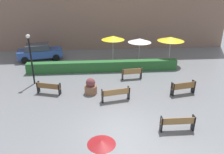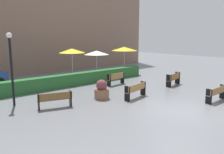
% 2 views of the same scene
% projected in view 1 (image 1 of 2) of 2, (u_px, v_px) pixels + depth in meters
% --- Properties ---
extents(ground_plane, '(60.00, 60.00, 0.00)m').
position_uv_depth(ground_plane, '(119.00, 129.00, 11.72)').
color(ground_plane, slate).
extents(bench_mid_center, '(1.90, 0.68, 0.85)m').
position_uv_depth(bench_mid_center, '(116.00, 94.00, 14.31)').
color(bench_mid_center, '#9E7242').
rests_on(bench_mid_center, ground).
extents(bench_far_left, '(1.71, 0.80, 0.81)m').
position_uv_depth(bench_far_left, '(48.00, 87.00, 15.24)').
color(bench_far_left, brown).
rests_on(bench_far_left, ground).
extents(bench_back_row, '(1.66, 0.51, 0.88)m').
position_uv_depth(bench_back_row, '(132.00, 73.00, 17.63)').
color(bench_back_row, '#9E7242').
rests_on(bench_back_row, ground).
extents(bench_near_right, '(1.79, 0.34, 0.82)m').
position_uv_depth(bench_near_right, '(178.00, 122.00, 11.37)').
color(bench_near_right, '#9E7242').
rests_on(bench_near_right, ground).
extents(bench_far_right, '(1.75, 0.68, 0.90)m').
position_uv_depth(bench_far_right, '(183.00, 87.00, 15.17)').
color(bench_far_right, olive).
rests_on(bench_far_right, ground).
extents(planter_pot, '(0.85, 0.85, 1.12)m').
position_uv_depth(planter_pot, '(91.00, 87.00, 15.30)').
color(planter_pot, brown).
rests_on(planter_pot, ground).
extents(lamp_post, '(0.28, 0.28, 3.75)m').
position_uv_depth(lamp_post, '(30.00, 54.00, 16.10)').
color(lamp_post, black).
rests_on(lamp_post, ground).
extents(patio_umbrella_yellow, '(2.14, 2.14, 2.56)m').
position_uv_depth(patio_umbrella_yellow, '(113.00, 38.00, 20.66)').
color(patio_umbrella_yellow, silver).
rests_on(patio_umbrella_yellow, ground).
extents(patio_umbrella_white, '(2.18, 2.18, 2.28)m').
position_uv_depth(patio_umbrella_white, '(140.00, 40.00, 20.88)').
color(patio_umbrella_white, silver).
rests_on(patio_umbrella_white, ground).
extents(patio_umbrella_yellow_far, '(2.39, 2.39, 2.56)m').
position_uv_depth(patio_umbrella_yellow_far, '(171.00, 39.00, 20.22)').
color(patio_umbrella_yellow_far, silver).
rests_on(patio_umbrella_yellow_far, ground).
extents(hedge_strip, '(12.80, 0.70, 0.89)m').
position_uv_depth(hedge_strip, '(103.00, 66.00, 19.23)').
color(hedge_strip, '#28602D').
rests_on(hedge_strip, ground).
extents(parked_car, '(4.47, 2.64, 1.57)m').
position_uv_depth(parked_car, '(40.00, 52.00, 22.03)').
color(parked_car, '#28478C').
rests_on(parked_car, ground).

